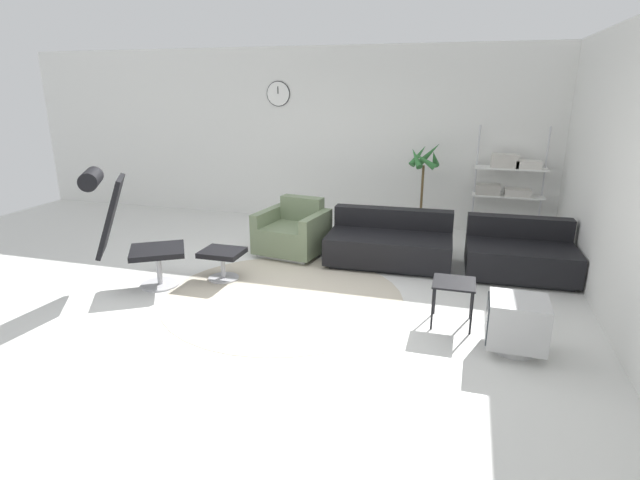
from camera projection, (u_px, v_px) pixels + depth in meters
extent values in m
plane|color=silver|center=(285.00, 293.00, 5.50)|extent=(12.00, 12.00, 0.00)
cube|color=silver|center=(352.00, 137.00, 8.05)|extent=(12.00, 0.06, 2.80)
cylinder|color=black|center=(278.00, 94.00, 8.15)|extent=(0.40, 0.01, 0.40)
cylinder|color=white|center=(278.00, 94.00, 8.15)|extent=(0.38, 0.02, 0.38)
cube|color=black|center=(278.00, 90.00, 8.12)|extent=(0.01, 0.01, 0.11)
cube|color=silver|center=(635.00, 184.00, 4.23)|extent=(0.06, 12.00, 2.80)
cylinder|color=#BCB29E|center=(283.00, 296.00, 5.43)|extent=(2.59, 2.59, 0.01)
cylinder|color=#BCBCC1|center=(161.00, 284.00, 5.73)|extent=(0.61, 0.61, 0.02)
cylinder|color=#BCBCC1|center=(159.00, 269.00, 5.68)|extent=(0.06, 0.06, 0.35)
cube|color=black|center=(157.00, 251.00, 5.62)|extent=(0.79, 0.77, 0.06)
cube|color=black|center=(111.00, 216.00, 5.37)|extent=(0.58, 0.64, 0.83)
cylinder|color=black|center=(91.00, 179.00, 5.21)|extent=(0.42, 0.52, 0.19)
cylinder|color=#BCBCC1|center=(224.00, 278.00, 5.92)|extent=(0.36, 0.36, 0.02)
cylinder|color=#BCBCC1|center=(223.00, 266.00, 5.88)|extent=(0.05, 0.05, 0.28)
cube|color=black|center=(222.00, 253.00, 5.83)|extent=(0.48, 0.40, 0.06)
cube|color=silver|center=(293.00, 252.00, 6.79)|extent=(0.77, 0.74, 0.06)
cube|color=#667556|center=(292.00, 237.00, 6.73)|extent=(0.71, 0.87, 0.35)
cube|color=#667556|center=(302.00, 208.00, 6.90)|extent=(0.62, 0.27, 0.33)
cube|color=#667556|center=(316.00, 234.00, 6.56)|extent=(0.24, 0.80, 0.53)
cube|color=#667556|center=(269.00, 228.00, 6.85)|extent=(0.24, 0.80, 0.53)
cube|color=black|center=(389.00, 262.00, 6.43)|extent=(1.42, 0.81, 0.05)
cube|color=black|center=(389.00, 247.00, 6.37)|extent=(1.58, 0.95, 0.34)
cube|color=black|center=(393.00, 218.00, 6.60)|extent=(1.56, 0.26, 0.26)
cube|color=black|center=(518.00, 274.00, 6.01)|extent=(1.15, 0.80, 0.05)
cube|color=black|center=(520.00, 258.00, 5.96)|extent=(1.27, 0.93, 0.34)
cube|color=black|center=(519.00, 227.00, 6.19)|extent=(1.25, 0.25, 0.26)
cube|color=black|center=(454.00, 283.00, 4.69)|extent=(0.39, 0.39, 0.02)
cylinder|color=black|center=(432.00, 309.00, 4.64)|extent=(0.02, 0.02, 0.41)
cylinder|color=black|center=(471.00, 314.00, 4.54)|extent=(0.02, 0.02, 0.41)
cylinder|color=black|center=(435.00, 295.00, 4.96)|extent=(0.02, 0.02, 0.41)
cylinder|color=black|center=(472.00, 299.00, 4.86)|extent=(0.02, 0.02, 0.41)
cylinder|color=#B7B7B7|center=(514.00, 347.00, 4.30)|extent=(0.34, 0.34, 0.08)
cube|color=#B7B7B7|center=(517.00, 321.00, 4.23)|extent=(0.49, 0.46, 0.40)
cube|color=#282D33|center=(487.00, 318.00, 4.30)|extent=(0.02, 0.39, 0.34)
cylinder|color=silver|center=(420.00, 228.00, 7.48)|extent=(0.29, 0.29, 0.29)
cylinder|color=#382819|center=(420.00, 220.00, 7.44)|extent=(0.27, 0.27, 0.02)
cylinder|color=brown|center=(422.00, 193.00, 7.32)|extent=(0.04, 0.04, 0.80)
cone|color=#2D6B33|center=(435.00, 158.00, 7.12)|extent=(0.13, 0.37, 0.30)
cone|color=#2D6B33|center=(429.00, 154.00, 7.27)|extent=(0.39, 0.24, 0.38)
cone|color=#2D6B33|center=(419.00, 155.00, 7.26)|extent=(0.29, 0.30, 0.33)
cone|color=#2D6B33|center=(416.00, 158.00, 7.13)|extent=(0.26, 0.33, 0.31)
cone|color=#2D6B33|center=(424.00, 160.00, 7.04)|extent=(0.35, 0.14, 0.27)
cylinder|color=#BCBCC1|center=(475.00, 181.00, 7.52)|extent=(0.03, 0.03, 1.65)
cylinder|color=#BCBCC1|center=(543.00, 184.00, 7.27)|extent=(0.03, 0.03, 1.65)
cube|color=white|center=(508.00, 196.00, 7.34)|extent=(1.01, 0.28, 0.02)
cube|color=white|center=(511.00, 168.00, 7.22)|extent=(1.01, 0.28, 0.02)
cube|color=beige|center=(518.00, 192.00, 7.28)|extent=(0.36, 0.24, 0.10)
cube|color=silver|center=(528.00, 164.00, 7.13)|extent=(0.34, 0.24, 0.11)
cube|color=#B7B2A8|center=(488.00, 189.00, 7.38)|extent=(0.34, 0.24, 0.15)
cube|color=beige|center=(505.00, 161.00, 7.20)|extent=(0.38, 0.24, 0.19)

